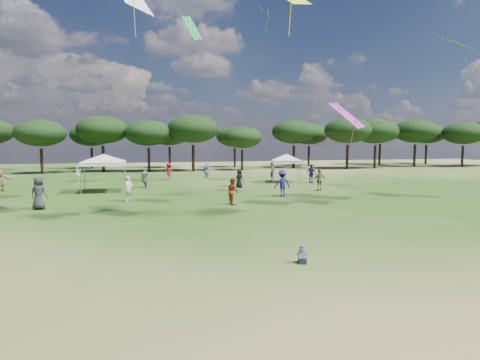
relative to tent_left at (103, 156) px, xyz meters
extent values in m
plane|color=#2D5118|center=(6.77, -23.02, -2.86)|extent=(140.00, 140.00, 0.00)
cylinder|color=black|center=(-8.74, 21.28, -1.29)|extent=(0.36, 0.36, 3.14)
ellipsoid|color=black|center=(-8.74, 21.28, 2.17)|extent=(6.11, 6.11, 3.29)
cylinder|color=black|center=(-1.62, 22.79, -1.13)|extent=(0.40, 0.40, 3.46)
ellipsoid|color=black|center=(-1.62, 22.79, 2.69)|extent=(6.73, 6.73, 3.63)
cylinder|color=black|center=(4.19, 21.61, -1.25)|extent=(0.37, 0.37, 3.21)
ellipsoid|color=black|center=(4.19, 21.61, 2.28)|extent=(6.24, 6.24, 3.36)
cylinder|color=black|center=(10.03, 21.16, -1.08)|extent=(0.41, 0.41, 3.56)
ellipsoid|color=black|center=(10.03, 21.16, 2.84)|extent=(6.91, 6.91, 3.73)
cylinder|color=black|center=(16.96, 21.49, -1.42)|extent=(0.33, 0.33, 2.88)
ellipsoid|color=black|center=(16.96, 21.49, 1.75)|extent=(5.60, 5.60, 3.02)
cylinder|color=black|center=(25.73, 23.96, -1.14)|extent=(0.39, 0.39, 3.44)
ellipsoid|color=black|center=(25.73, 23.96, 2.65)|extent=(6.69, 6.69, 3.60)
cylinder|color=black|center=(32.54, 20.04, -1.09)|extent=(0.40, 0.40, 3.53)
ellipsoid|color=black|center=(32.54, 20.04, 2.80)|extent=(6.86, 6.86, 3.70)
cylinder|color=black|center=(37.42, 20.44, -1.12)|extent=(0.40, 0.40, 3.47)
ellipsoid|color=black|center=(37.42, 20.44, 2.69)|extent=(6.74, 6.74, 3.63)
cylinder|color=black|center=(45.99, 22.44, -1.07)|extent=(0.41, 0.41, 3.57)
ellipsoid|color=black|center=(45.99, 22.44, 2.86)|extent=(6.94, 6.94, 3.74)
cylinder|color=black|center=(53.11, 20.10, -1.18)|extent=(0.38, 0.38, 3.35)
ellipsoid|color=black|center=(53.11, 20.10, 2.51)|extent=(6.51, 6.51, 3.51)
cylinder|color=black|center=(-3.75, 30.30, -1.30)|extent=(0.36, 0.36, 3.11)
ellipsoid|color=black|center=(-3.75, 30.30, 2.13)|extent=(6.05, 6.05, 3.26)
cylinder|color=black|center=(7.60, 29.51, -1.26)|extent=(0.37, 0.37, 3.20)
ellipsoid|color=black|center=(7.60, 29.51, 2.26)|extent=(6.21, 6.21, 3.35)
cylinder|color=black|center=(17.59, 28.32, -1.36)|extent=(0.34, 0.34, 2.99)
ellipsoid|color=black|center=(17.59, 28.32, 1.93)|extent=(5.81, 5.81, 3.13)
cylinder|color=black|center=(30.39, 28.73, -1.20)|extent=(0.38, 0.38, 3.31)
ellipsoid|color=black|center=(30.39, 28.73, 2.44)|extent=(6.43, 6.43, 3.47)
cylinder|color=black|center=(44.07, 29.10, -1.04)|extent=(0.42, 0.42, 3.64)
ellipsoid|color=black|center=(44.07, 29.10, 2.96)|extent=(7.06, 7.06, 3.81)
cylinder|color=black|center=(53.17, 28.49, -1.13)|extent=(0.40, 0.40, 3.46)
ellipsoid|color=black|center=(53.17, 28.49, 2.68)|extent=(6.72, 6.72, 3.62)
cylinder|color=gray|center=(-1.54, -1.62, -1.70)|extent=(0.06, 0.06, 2.31)
cylinder|color=gray|center=(1.62, -1.54, -1.70)|extent=(0.06, 0.06, 2.31)
cylinder|color=gray|center=(-1.62, 1.54, -1.70)|extent=(0.06, 0.06, 2.31)
cylinder|color=gray|center=(1.54, 1.62, -1.70)|extent=(0.06, 0.06, 2.31)
cube|color=silver|center=(0.00, 0.00, -0.60)|extent=(3.40, 3.40, 0.25)
pyramid|color=silver|center=(0.00, 0.00, 0.12)|extent=(6.75, 6.75, 0.60)
cylinder|color=gray|center=(14.89, 2.59, -1.81)|extent=(0.06, 0.06, 2.10)
cylinder|color=gray|center=(17.35, 1.85, -1.81)|extent=(0.06, 0.06, 2.10)
cylinder|color=gray|center=(15.64, 5.05, -1.81)|extent=(0.06, 0.06, 2.10)
cylinder|color=gray|center=(18.10, 4.31, -1.81)|extent=(0.06, 0.06, 2.10)
cube|color=silver|center=(16.50, 3.45, -0.80)|extent=(3.40, 3.40, 0.25)
pyramid|color=silver|center=(16.50, 3.45, -0.08)|extent=(5.32, 5.32, 0.60)
cube|color=black|center=(7.44, -21.15, -2.76)|extent=(0.30, 0.30, 0.19)
cube|color=black|center=(7.41, -20.96, -2.81)|extent=(0.15, 0.23, 0.10)
cube|color=black|center=(7.57, -21.01, -2.81)|extent=(0.15, 0.23, 0.10)
cube|color=white|center=(7.44, -21.15, -2.56)|extent=(0.27, 0.23, 0.24)
cylinder|color=white|center=(7.32, -21.04, -2.56)|extent=(0.15, 0.24, 0.15)
cylinder|color=white|center=(7.60, -21.13, -2.56)|extent=(0.15, 0.24, 0.15)
sphere|color=#E0B293|center=(7.44, -21.15, -2.40)|extent=(0.16, 0.16, 0.16)
cone|color=#4C5DB1|center=(7.44, -21.15, -2.36)|extent=(0.27, 0.27, 0.03)
cylinder|color=#4C5DB1|center=(7.44, -21.15, -2.32)|extent=(0.18, 0.18, 0.07)
imported|color=olive|center=(-7.98, 2.59, -1.96)|extent=(1.57, 1.54, 1.80)
imported|color=white|center=(-3.14, 8.64, -2.03)|extent=(0.71, 0.87, 1.66)
imported|color=#2A2A2F|center=(-3.10, -7.53, -1.90)|extent=(1.10, 0.90, 1.92)
imported|color=#181A54|center=(12.53, -5.90, -1.90)|extent=(1.32, 0.87, 1.91)
imported|color=navy|center=(18.72, 2.52, -1.94)|extent=(0.89, 1.16, 1.83)
imported|color=maroon|center=(5.84, 10.31, -2.00)|extent=(1.19, 0.80, 1.72)
imported|color=brown|center=(16.66, -3.44, -1.98)|extent=(1.05, 0.48, 1.76)
imported|color=#2F3034|center=(15.96, 5.93, -1.92)|extent=(0.65, 0.79, 1.87)
imported|color=beige|center=(1.90, -5.58, -2.01)|extent=(0.73, 0.70, 1.69)
imported|color=brown|center=(8.21, -8.64, -2.01)|extent=(0.74, 0.90, 1.69)
imported|color=black|center=(11.00, 0.38, -2.06)|extent=(0.87, 0.93, 1.60)
imported|color=navy|center=(9.94, 10.70, -2.06)|extent=(2.01, 1.30, 1.60)
imported|color=#4D4C51|center=(3.11, 2.20, -2.06)|extent=(1.14, 2.02, 1.59)
plane|color=green|center=(7.51, 3.48, 11.07)|extent=(2.32, 1.83, 2.57)
plane|color=#1A92C3|center=(22.15, -11.12, 7.31)|extent=(3.00, 2.99, 1.47)
plane|color=white|center=(2.46, -12.57, 7.70)|extent=(2.23, 2.39, 1.66)
plane|color=#BA2EAE|center=(14.60, -11.14, 2.63)|extent=(2.96, 2.75, 1.73)
plane|color=#2C951D|center=(13.73, 2.02, 12.46)|extent=(2.28, 2.76, 2.03)
camera|label=1|loc=(2.29, -32.75, 1.01)|focal=30.00mm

